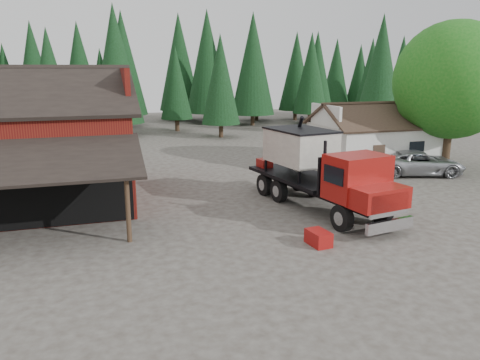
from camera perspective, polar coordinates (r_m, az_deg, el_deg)
name	(u,v)px	position (r m, az deg, el deg)	size (l,w,h in m)	color
ground	(274,244)	(19.31, 4.20, -7.82)	(120.00, 120.00, 0.00)	#413A33
red_barn	(9,153)	(27.25, -26.36, 2.97)	(12.80, 13.63, 7.18)	maroon
farmhouse	(373,142)	(36.05, 15.91, 4.45)	(8.60, 6.42, 4.65)	silver
deciduous_tree	(453,85)	(35.73, 24.55, 10.54)	(8.00, 8.00, 10.20)	#382619
conifer_backdrop	(149,126)	(59.47, -11.05, 6.47)	(76.00, 16.00, 16.00)	black
near_pine_b	(221,79)	(48.40, -2.39, 12.15)	(3.96, 3.96, 10.40)	#382619
near_pine_c	(381,69)	(51.46, 16.78, 12.81)	(4.84, 4.84, 12.40)	#382619
near_pine_d	(116,64)	(50.75, -14.93, 13.49)	(5.28, 5.28, 13.40)	#382619
feed_truck	(319,168)	(23.84, 9.64, 1.44)	(4.26, 10.28, 4.50)	black
silver_car	(419,163)	(33.58, 21.00, 1.96)	(2.70, 5.86, 1.63)	#ACAEB4
equip_box	(318,238)	(19.35, 9.55, -6.98)	(0.70, 1.10, 0.60)	maroon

